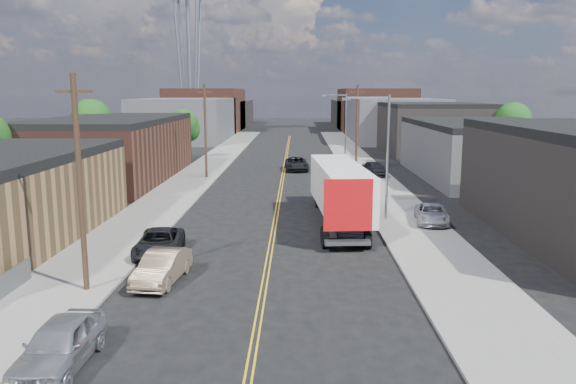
{
  "coord_description": "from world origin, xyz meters",
  "views": [
    {
      "loc": [
        1.56,
        -14.72,
        9.16
      ],
      "look_at": [
        0.96,
        22.71,
        2.5
      ],
      "focal_mm": 35.0,
      "sensor_mm": 36.0,
      "label": 1
    }
  ],
  "objects_px": {
    "car_ahead_truck": "(296,164)",
    "car_left_c": "(159,243)",
    "car_left_b": "(162,267)",
    "semi_truck": "(338,187)",
    "car_right_lot_c": "(375,168)",
    "car_right_oncoming": "(351,228)",
    "car_left_a": "(60,344)",
    "car_right_lot_a": "(432,214)"
  },
  "relations": [
    {
      "from": "car_ahead_truck",
      "to": "car_left_c",
      "type": "bearing_deg",
      "value": -105.57
    },
    {
      "from": "car_left_b",
      "to": "semi_truck",
      "type": "bearing_deg",
      "value": 61.55
    },
    {
      "from": "car_left_b",
      "to": "car_right_lot_c",
      "type": "height_order",
      "value": "car_right_lot_c"
    },
    {
      "from": "car_right_oncoming",
      "to": "car_ahead_truck",
      "type": "distance_m",
      "value": 31.99
    },
    {
      "from": "car_left_a",
      "to": "car_right_lot_c",
      "type": "distance_m",
      "value": 46.65
    },
    {
      "from": "car_left_a",
      "to": "car_right_lot_a",
      "type": "bearing_deg",
      "value": 51.05
    },
    {
      "from": "car_left_a",
      "to": "car_left_b",
      "type": "bearing_deg",
      "value": 81.61
    },
    {
      "from": "car_left_c",
      "to": "car_ahead_truck",
      "type": "xyz_separation_m",
      "value": [
        7.76,
        35.43,
        0.06
      ]
    },
    {
      "from": "car_left_c",
      "to": "car_right_oncoming",
      "type": "xyz_separation_m",
      "value": [
        11.26,
        3.64,
        0.03
      ]
    },
    {
      "from": "car_right_lot_c",
      "to": "car_left_b",
      "type": "bearing_deg",
      "value": -125.31
    },
    {
      "from": "car_left_b",
      "to": "car_ahead_truck",
      "type": "xyz_separation_m",
      "value": [
        6.5,
        40.01,
        0.02
      ]
    },
    {
      "from": "car_left_b",
      "to": "car_left_c",
      "type": "bearing_deg",
      "value": 112.2
    },
    {
      "from": "car_left_c",
      "to": "car_ahead_truck",
      "type": "relative_size",
      "value": 0.93
    },
    {
      "from": "car_right_oncoming",
      "to": "car_right_lot_a",
      "type": "bearing_deg",
      "value": -139.34
    },
    {
      "from": "car_left_c",
      "to": "car_right_lot_c",
      "type": "relative_size",
      "value": 1.16
    },
    {
      "from": "car_right_lot_c",
      "to": "car_right_oncoming",
      "type": "bearing_deg",
      "value": -112.74
    },
    {
      "from": "car_right_lot_a",
      "to": "car_right_lot_c",
      "type": "bearing_deg",
      "value": 100.47
    },
    {
      "from": "car_left_c",
      "to": "car_left_b",
      "type": "bearing_deg",
      "value": -78.98
    },
    {
      "from": "car_left_b",
      "to": "car_left_a",
      "type": "bearing_deg",
      "value": -92.45
    },
    {
      "from": "car_right_lot_c",
      "to": "car_ahead_truck",
      "type": "bearing_deg",
      "value": 137.79
    },
    {
      "from": "car_left_c",
      "to": "car_ahead_truck",
      "type": "height_order",
      "value": "car_ahead_truck"
    },
    {
      "from": "semi_truck",
      "to": "car_left_c",
      "type": "xyz_separation_m",
      "value": [
        -10.76,
        -8.89,
        -1.72
      ]
    },
    {
      "from": "car_right_oncoming",
      "to": "car_left_c",
      "type": "bearing_deg",
      "value": 24.49
    },
    {
      "from": "semi_truck",
      "to": "car_left_b",
      "type": "bearing_deg",
      "value": -129.07
    },
    {
      "from": "car_left_a",
      "to": "car_ahead_truck",
      "type": "relative_size",
      "value": 0.85
    },
    {
      "from": "car_left_a",
      "to": "car_right_oncoming",
      "type": "distance_m",
      "value": 20.34
    },
    {
      "from": "car_right_oncoming",
      "to": "car_left_a",
      "type": "bearing_deg",
      "value": 62.51
    },
    {
      "from": "car_right_lot_a",
      "to": "car_left_a",
      "type": "bearing_deg",
      "value": -121.62
    },
    {
      "from": "car_left_b",
      "to": "car_right_lot_a",
      "type": "relative_size",
      "value": 0.99
    },
    {
      "from": "car_left_c",
      "to": "car_right_oncoming",
      "type": "relative_size",
      "value": 1.15
    },
    {
      "from": "car_right_lot_c",
      "to": "car_left_c",
      "type": "bearing_deg",
      "value": -130.24
    },
    {
      "from": "car_right_lot_a",
      "to": "car_right_lot_c",
      "type": "xyz_separation_m",
      "value": [
        -0.92,
        22.74,
        0.12
      ]
    },
    {
      "from": "car_right_lot_a",
      "to": "car_left_b",
      "type": "bearing_deg",
      "value": -134.37
    },
    {
      "from": "car_left_b",
      "to": "car_right_oncoming",
      "type": "height_order",
      "value": "car_left_b"
    },
    {
      "from": "semi_truck",
      "to": "car_left_b",
      "type": "distance_m",
      "value": 16.56
    },
    {
      "from": "semi_truck",
      "to": "car_right_lot_a",
      "type": "relative_size",
      "value": 3.52
    },
    {
      "from": "car_right_lot_a",
      "to": "car_right_lot_c",
      "type": "relative_size",
      "value": 1.03
    },
    {
      "from": "semi_truck",
      "to": "car_ahead_truck",
      "type": "bearing_deg",
      "value": 92.59
    },
    {
      "from": "car_right_lot_a",
      "to": "car_ahead_truck",
      "type": "height_order",
      "value": "car_ahead_truck"
    },
    {
      "from": "car_right_oncoming",
      "to": "car_right_lot_c",
      "type": "bearing_deg",
      "value": -94.14
    },
    {
      "from": "car_left_b",
      "to": "car_right_lot_c",
      "type": "relative_size",
      "value": 1.03
    },
    {
      "from": "car_left_c",
      "to": "car_right_oncoming",
      "type": "height_order",
      "value": "car_right_oncoming"
    }
  ]
}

